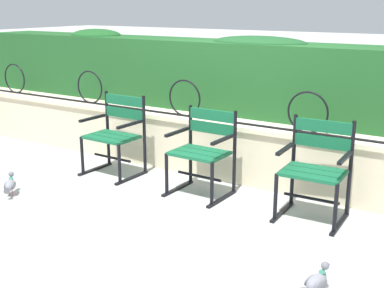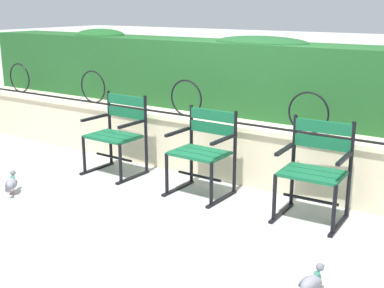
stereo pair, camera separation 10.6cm
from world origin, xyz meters
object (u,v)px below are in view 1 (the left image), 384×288
object	(u,v)px
park_chair_left	(116,133)
pigeon_far_side	(316,282)
park_chair_right	(316,167)
pigeon_near_chairs	(10,185)
park_chair_centre	(203,149)

from	to	relation	value
park_chair_left	pigeon_far_side	xyz separation A→B (m)	(2.80, -1.27, -0.36)
park_chair_left	park_chair_right	world-z (taller)	park_chair_left
pigeon_near_chairs	park_chair_right	bearing A→B (deg)	22.45
pigeon_near_chairs	pigeon_far_side	bearing A→B (deg)	-2.45
park_chair_left	pigeon_far_side	world-z (taller)	park_chair_left
park_chair_right	pigeon_far_side	world-z (taller)	park_chair_right
pigeon_near_chairs	pigeon_far_side	distance (m)	3.24
pigeon_far_side	pigeon_near_chairs	bearing A→B (deg)	177.55
park_chair_left	pigeon_near_chairs	distance (m)	1.27
park_chair_centre	pigeon_near_chairs	world-z (taller)	park_chair_centre
park_chair_left	park_chair_centre	world-z (taller)	park_chair_left
pigeon_near_chairs	pigeon_far_side	xyz separation A→B (m)	(3.24, -0.14, 0.00)
park_chair_left	park_chair_right	distance (m)	2.32
park_chair_centre	pigeon_near_chairs	bearing A→B (deg)	-145.09
park_chair_left	park_chair_right	xyz separation A→B (m)	(2.32, 0.01, -0.00)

